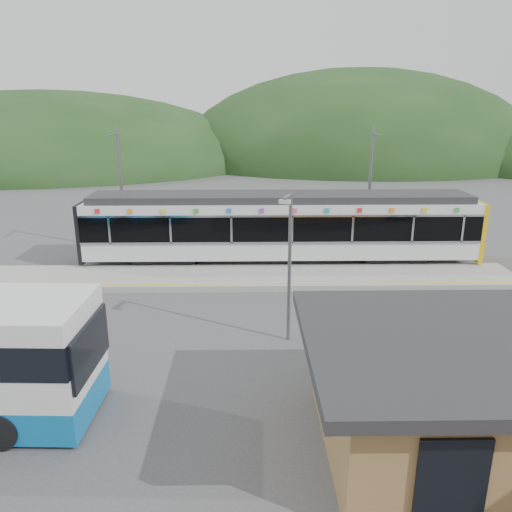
{
  "coord_description": "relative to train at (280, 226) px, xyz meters",
  "views": [
    {
      "loc": [
        0.1,
        -19.38,
        8.2
      ],
      "look_at": [
        0.44,
        1.0,
        1.94
      ],
      "focal_mm": 35.0,
      "sensor_mm": 36.0,
      "label": 1
    }
  ],
  "objects": [
    {
      "name": "ground",
      "position": [
        -1.8,
        -6.0,
        -2.06
      ],
      "size": [
        120.0,
        120.0,
        0.0
      ],
      "primitive_type": "plane",
      "color": "#4C4C4F",
      "rests_on": "ground"
    },
    {
      "name": "yellow_line",
      "position": [
        -1.8,
        -4.0,
        -1.76
      ],
      "size": [
        26.0,
        0.1,
        0.01
      ],
      "primitive_type": "cube",
      "color": "yellow",
      "rests_on": "platform"
    },
    {
      "name": "station_shelter",
      "position": [
        4.19,
        -15.0,
        -0.51
      ],
      "size": [
        9.2,
        6.2,
        3.0
      ],
      "color": "olive",
      "rests_on": "ground"
    },
    {
      "name": "lamp_post",
      "position": [
        -0.27,
        -9.11,
        1.16
      ],
      "size": [
        0.4,
        1.01,
        5.37
      ],
      "rotation": [
        0.0,
        0.0,
        -0.33
      ],
      "color": "slate",
      "rests_on": "ground"
    },
    {
      "name": "hills",
      "position": [
        4.39,
        -0.71,
        -2.06
      ],
      "size": [
        146.0,
        149.0,
        26.0
      ],
      "color": "#1E3D19",
      "rests_on": "ground"
    },
    {
      "name": "train",
      "position": [
        0.0,
        0.0,
        0.0
      ],
      "size": [
        20.44,
        3.01,
        3.74
      ],
      "color": "black",
      "rests_on": "ground"
    },
    {
      "name": "catenary_mast_east",
      "position": [
        5.2,
        2.56,
        1.58
      ],
      "size": [
        0.18,
        1.8,
        7.0
      ],
      "color": "slate",
      "rests_on": "ground"
    },
    {
      "name": "platform",
      "position": [
        -1.8,
        -2.7,
        -1.91
      ],
      "size": [
        26.0,
        3.2,
        0.3
      ],
      "primitive_type": "cube",
      "color": "#9E9E99",
      "rests_on": "ground"
    },
    {
      "name": "catenary_mast_west",
      "position": [
        -8.8,
        2.56,
        1.58
      ],
      "size": [
        0.18,
        1.8,
        7.0
      ],
      "color": "slate",
      "rests_on": "ground"
    }
  ]
}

